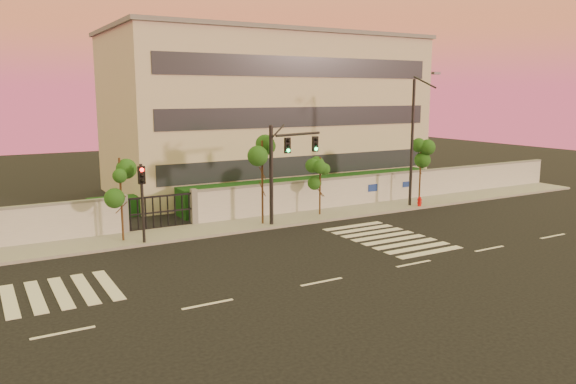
% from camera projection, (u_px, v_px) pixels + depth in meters
% --- Properties ---
extents(ground, '(120.00, 120.00, 0.00)m').
position_uv_depth(ground, '(322.00, 282.00, 23.05)').
color(ground, black).
rests_on(ground, ground).
extents(sidewalk, '(60.00, 3.00, 0.15)m').
position_uv_depth(sidewalk, '(221.00, 228.00, 32.00)').
color(sidewalk, gray).
rests_on(sidewalk, ground).
extents(perimeter_wall, '(60.00, 0.36, 2.20)m').
position_uv_depth(perimeter_wall, '(212.00, 206.00, 33.16)').
color(perimeter_wall, '#B0B2B7').
rests_on(perimeter_wall, ground).
extents(hedge_row, '(41.00, 4.25, 1.80)m').
position_uv_depth(hedge_row, '(211.00, 201.00, 36.06)').
color(hedge_row, '#0F3510').
rests_on(hedge_row, ground).
extents(institutional_building, '(24.40, 12.40, 12.25)m').
position_uv_depth(institutional_building, '(266.00, 112.00, 45.18)').
color(institutional_building, beige).
rests_on(institutional_building, ground).
extents(road_markings, '(57.00, 7.62, 0.02)m').
position_uv_depth(road_markings, '(247.00, 264.00, 25.48)').
color(road_markings, silver).
rests_on(road_markings, ground).
extents(street_tree_c, '(1.35, 1.08, 4.44)m').
position_uv_depth(street_tree_c, '(121.00, 181.00, 28.53)').
color(street_tree_c, '#382314').
rests_on(street_tree_c, ground).
extents(street_tree_d, '(1.46, 1.17, 5.00)m').
position_uv_depth(street_tree_d, '(262.00, 163.00, 32.21)').
color(street_tree_d, '#382314').
rests_on(street_tree_d, ground).
extents(street_tree_e, '(1.32, 1.05, 3.77)m').
position_uv_depth(street_tree_e, '(320.00, 173.00, 34.86)').
color(street_tree_e, '#382314').
rests_on(street_tree_e, ground).
extents(street_tree_f, '(1.39, 1.10, 4.55)m').
position_uv_depth(street_tree_f, '(421.00, 157.00, 38.40)').
color(street_tree_f, '#382314').
rests_on(street_tree_f, ground).
extents(traffic_signal_main, '(3.67, 1.11, 5.88)m').
position_uv_depth(traffic_signal_main, '(283.00, 163.00, 32.34)').
color(traffic_signal_main, black).
rests_on(traffic_signal_main, ground).
extents(traffic_signal_secondary, '(0.33, 0.33, 4.18)m').
position_uv_depth(traffic_signal_secondary, '(142.00, 194.00, 28.18)').
color(traffic_signal_secondary, black).
rests_on(traffic_signal_secondary, ground).
extents(streetlight_east, '(0.54, 2.16, 8.97)m').
position_uv_depth(streetlight_east, '(414.00, 136.00, 37.19)').
color(streetlight_east, black).
rests_on(streetlight_east, ground).
extents(fire_hydrant, '(0.32, 0.30, 0.81)m').
position_uv_depth(fire_hydrant, '(419.00, 202.00, 37.80)').
color(fire_hydrant, red).
rests_on(fire_hydrant, ground).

